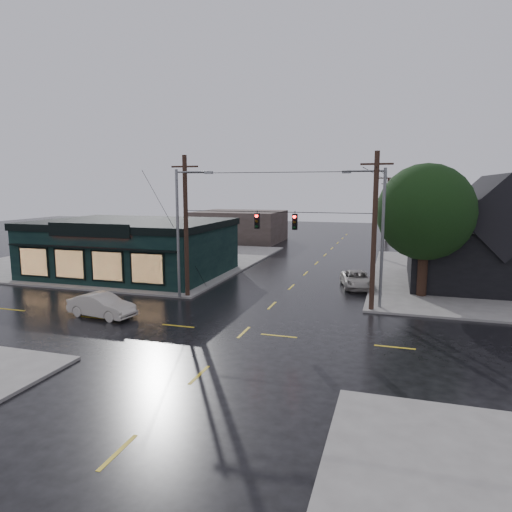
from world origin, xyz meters
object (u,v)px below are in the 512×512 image
(utility_pole_ne, at_px, (371,311))
(sedan_cream, at_px, (102,305))
(utility_pole_nw, at_px, (188,297))
(suv_silver, at_px, (357,280))
(corner_tree, at_px, (426,212))

(utility_pole_ne, distance_m, sedan_cream, 17.02)
(utility_pole_nw, distance_m, suv_silver, 13.38)
(corner_tree, relative_size, utility_pole_ne, 0.93)
(utility_pole_nw, bearing_deg, suv_silver, 30.57)
(utility_pole_nw, relative_size, utility_pole_ne, 1.00)
(suv_silver, bearing_deg, sedan_cream, -150.82)
(utility_pole_nw, bearing_deg, corner_tree, 16.83)
(corner_tree, xyz_separation_m, utility_pole_nw, (-16.27, -4.92, -6.17))
(utility_pole_ne, bearing_deg, utility_pole_nw, 180.00)
(sedan_cream, distance_m, suv_silver, 19.35)
(utility_pole_nw, height_order, sedan_cream, utility_pole_nw)
(sedan_cream, relative_size, suv_silver, 0.93)
(utility_pole_ne, bearing_deg, sedan_cream, -158.64)
(utility_pole_nw, distance_m, sedan_cream, 6.85)
(utility_pole_ne, xyz_separation_m, suv_silver, (-1.50, 6.79, 0.66))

